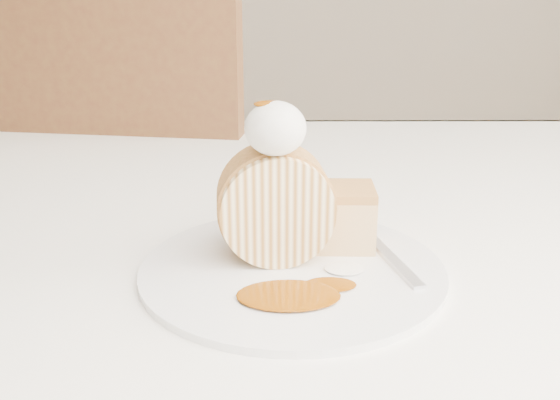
{
  "coord_description": "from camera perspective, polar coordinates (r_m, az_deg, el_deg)",
  "views": [
    {
      "loc": [
        0.04,
        -0.4,
        0.98
      ],
      "look_at": [
        0.05,
        0.07,
        0.81
      ],
      "focal_mm": 40.0,
      "sensor_mm": 36.0,
      "label": 1
    }
  ],
  "objects": [
    {
      "name": "table",
      "position": [
        0.68,
        -4.01,
        -8.41
      ],
      "size": [
        1.4,
        0.9,
        0.75
      ],
      "color": "white",
      "rests_on": "ground"
    },
    {
      "name": "chair_far",
      "position": [
        1.19,
        -13.35,
        -1.17
      ],
      "size": [
        0.53,
        0.53,
        1.0
      ],
      "rotation": [
        0.0,
        0.0,
        2.99
      ],
      "color": "brown",
      "rests_on": "ground"
    },
    {
      "name": "plate",
      "position": [
        0.51,
        1.13,
        -6.34
      ],
      "size": [
        0.25,
        0.25,
        0.01
      ],
      "primitive_type": "cylinder",
      "rotation": [
        0.0,
        0.0,
        -0.02
      ],
      "color": "white",
      "rests_on": "table"
    },
    {
      "name": "roulade_slice",
      "position": [
        0.51,
        -0.39,
        -0.49
      ],
      "size": [
        0.1,
        0.06,
        0.09
      ],
      "primitive_type": "cylinder",
      "rotation": [
        1.57,
        0.0,
        0.1
      ],
      "color": "#FFE8B1",
      "rests_on": "plate"
    },
    {
      "name": "cake_chunk",
      "position": [
        0.54,
        5.63,
        -1.85
      ],
      "size": [
        0.06,
        0.05,
        0.05
      ],
      "primitive_type": "cube",
      "rotation": [
        0.0,
        0.0,
        -0.02
      ],
      "color": "#C38949",
      "rests_on": "plate"
    },
    {
      "name": "whipped_cream",
      "position": [
        0.48,
        -0.42,
        6.56
      ],
      "size": [
        0.05,
        0.05,
        0.04
      ],
      "primitive_type": "ellipsoid",
      "color": "white",
      "rests_on": "roulade_slice"
    },
    {
      "name": "caramel_drizzle",
      "position": [
        0.48,
        -1.0,
        9.39
      ],
      "size": [
        0.02,
        0.02,
        0.01
      ],
      "primitive_type": "ellipsoid",
      "color": "#7C3B05",
      "rests_on": "whipped_cream"
    },
    {
      "name": "caramel_pool",
      "position": [
        0.46,
        0.77,
        -8.69
      ],
      "size": [
        0.08,
        0.05,
        0.0
      ],
      "primitive_type": null,
      "rotation": [
        0.0,
        0.0,
        -0.02
      ],
      "color": "#7C3B05",
      "rests_on": "plate"
    },
    {
      "name": "fork",
      "position": [
        0.53,
        10.19,
        -5.34
      ],
      "size": [
        0.05,
        0.15,
        0.0
      ],
      "primitive_type": "cube",
      "rotation": [
        0.0,
        0.0,
        0.24
      ],
      "color": "silver",
      "rests_on": "plate"
    }
  ]
}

